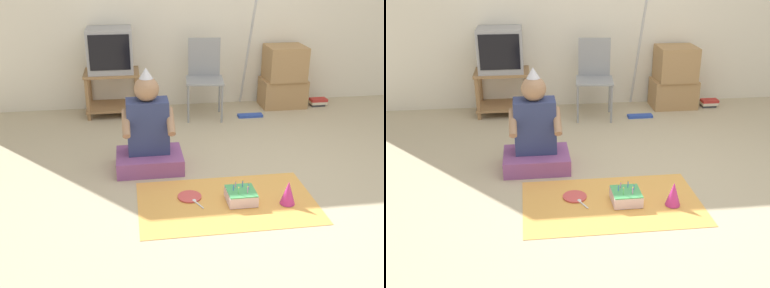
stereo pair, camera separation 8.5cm
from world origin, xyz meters
The scene contains 13 objects.
ground_plane centered at (0.00, 0.00, 0.00)m, with size 16.00×16.00×0.00m, color tan.
tv_stand centered at (-1.23, 2.06, 0.30)m, with size 0.61×0.45×0.50m.
tv centered at (-1.23, 2.06, 0.73)m, with size 0.49×0.43×0.47m.
folding_chair centered at (-0.21, 1.87, 0.49)m, with size 0.45×0.44×0.86m.
cardboard_box_stack centered at (0.78, 2.05, 0.36)m, with size 0.52×0.40×0.73m.
dust_mop centered at (0.30, 1.86, 0.39)m, with size 0.28×0.54×1.29m.
book_pile centered at (1.21, 2.00, 0.05)m, with size 0.20×0.14×0.09m.
person_seated centered at (-0.91, 0.60, 0.29)m, with size 0.56×0.42×0.88m.
party_cloth centered at (-0.37, -0.08, 0.00)m, with size 1.33×0.80×0.01m.
birthday_cake centered at (-0.26, -0.09, 0.05)m, with size 0.21×0.21×0.15m.
party_hat_blue centered at (0.07, -0.17, 0.10)m, with size 0.11×0.11×0.18m.
paper_plate centered at (-0.64, 0.03, 0.01)m, with size 0.18×0.18×0.01m.
plastic_spoon_near centered at (-0.60, -0.06, 0.01)m, with size 0.07×0.14×0.01m.
Camera 1 is at (-1.04, -2.93, 1.74)m, focal length 42.00 mm.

